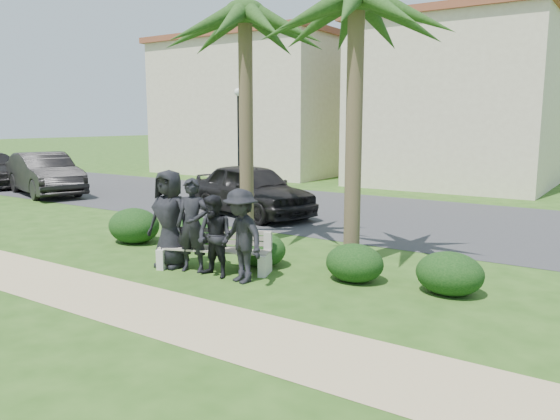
% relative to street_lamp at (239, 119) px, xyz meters
% --- Properties ---
extents(ground, '(160.00, 160.00, 0.00)m').
position_rel_street_lamp_xyz_m(ground, '(9.00, -12.00, -2.94)').
color(ground, '#274B15').
rests_on(ground, ground).
extents(footpath, '(30.00, 1.60, 0.01)m').
position_rel_street_lamp_xyz_m(footpath, '(9.00, -13.80, -2.94)').
color(footpath, tan).
rests_on(footpath, ground).
extents(asphalt_street, '(160.00, 8.00, 0.01)m').
position_rel_street_lamp_xyz_m(asphalt_street, '(9.00, -4.00, -2.94)').
color(asphalt_street, '#2D2D30').
rests_on(asphalt_street, ground).
extents(stucco_bldg_left, '(10.40, 8.40, 7.30)m').
position_rel_street_lamp_xyz_m(stucco_bldg_left, '(-3.00, 6.00, 0.72)').
color(stucco_bldg_left, beige).
rests_on(stucco_bldg_left, ground).
extents(stucco_bldg_right, '(8.40, 8.40, 7.30)m').
position_rel_street_lamp_xyz_m(stucco_bldg_right, '(8.00, 6.00, 0.72)').
color(stucco_bldg_right, beige).
rests_on(stucco_bldg_right, ground).
extents(street_lamp, '(0.36, 0.36, 4.29)m').
position_rel_street_lamp_xyz_m(street_lamp, '(0.00, 0.00, 0.00)').
color(street_lamp, black).
rests_on(street_lamp, ground).
extents(park_bench, '(2.35, 1.21, 0.76)m').
position_rel_street_lamp_xyz_m(park_bench, '(8.50, -11.58, -2.60)').
color(park_bench, '#9E9584').
rests_on(park_bench, ground).
extents(man_a, '(0.98, 0.68, 1.92)m').
position_rel_street_lamp_xyz_m(man_a, '(7.58, -11.85, -1.98)').
color(man_a, black).
rests_on(man_a, ground).
extents(man_b, '(0.76, 0.62, 1.79)m').
position_rel_street_lamp_xyz_m(man_b, '(8.19, -11.85, -2.05)').
color(man_b, black).
rests_on(man_b, ground).
extents(man_c, '(0.77, 0.62, 1.52)m').
position_rel_street_lamp_xyz_m(man_c, '(8.79, -11.92, -2.18)').
color(man_c, black).
rests_on(man_c, ground).
extents(man_d, '(1.21, 0.88, 1.68)m').
position_rel_street_lamp_xyz_m(man_d, '(9.39, -11.90, -2.10)').
color(man_d, black).
rests_on(man_d, ground).
extents(hedge_a, '(1.30, 1.07, 0.84)m').
position_rel_street_lamp_xyz_m(hedge_a, '(5.28, -10.76, -2.52)').
color(hedge_a, black).
rests_on(hedge_a, ground).
extents(hedge_b, '(1.15, 0.95, 0.75)m').
position_rel_street_lamp_xyz_m(hedge_b, '(6.77, -10.38, -2.57)').
color(hedge_b, black).
rests_on(hedge_b, ground).
extents(hedge_c, '(1.07, 0.89, 0.70)m').
position_rel_street_lamp_xyz_m(hedge_c, '(9.00, -10.80, -2.59)').
color(hedge_c, black).
rests_on(hedge_c, ground).
extents(hedge_e, '(1.07, 0.88, 0.70)m').
position_rel_street_lamp_xyz_m(hedge_e, '(11.03, -10.71, -2.59)').
color(hedge_e, black).
rests_on(hedge_e, ground).
extents(hedge_f, '(1.12, 0.93, 0.73)m').
position_rel_street_lamp_xyz_m(hedge_f, '(12.67, -10.50, -2.58)').
color(hedge_f, black).
rests_on(hedge_f, ground).
extents(palm_left, '(3.00, 3.00, 6.10)m').
position_rel_street_lamp_xyz_m(palm_left, '(7.63, -9.42, 2.18)').
color(palm_left, brown).
rests_on(palm_left, ground).
extents(palm_right, '(3.00, 3.00, 6.01)m').
position_rel_street_lamp_xyz_m(palm_right, '(10.49, -9.75, 2.09)').
color(palm_right, brown).
rests_on(palm_right, ground).
extents(car_a, '(4.96, 3.18, 1.57)m').
position_rel_street_lamp_xyz_m(car_a, '(5.34, -6.17, -2.16)').
color(car_a, black).
rests_on(car_a, ground).
extents(car_b, '(5.24, 3.12, 1.63)m').
position_rel_street_lamp_xyz_m(car_b, '(-4.16, -6.92, -2.13)').
color(car_b, black).
rests_on(car_b, ground).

